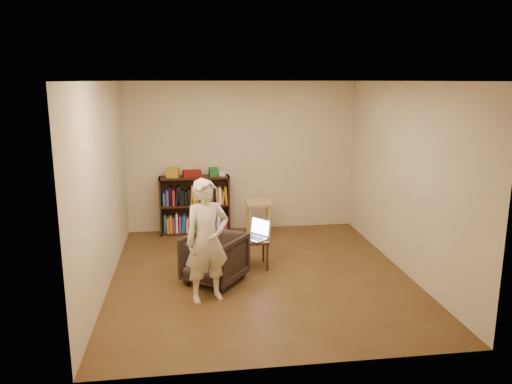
{
  "coord_description": "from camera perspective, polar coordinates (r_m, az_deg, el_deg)",
  "views": [
    {
      "loc": [
        -0.93,
        -6.36,
        2.61
      ],
      "look_at": [
        -0.01,
        0.35,
        1.09
      ],
      "focal_mm": 35.0,
      "sensor_mm": 36.0,
      "label": 1
    }
  ],
  "objects": [
    {
      "name": "wall_right",
      "position": [
        7.13,
        16.63,
        1.53
      ],
      "size": [
        0.0,
        4.5,
        4.5
      ],
      "primitive_type": "plane",
      "rotation": [
        1.57,
        0.0,
        -1.57
      ],
      "color": "beige",
      "rests_on": "floor"
    },
    {
      "name": "wall_left",
      "position": [
        6.58,
        -17.0,
        0.61
      ],
      "size": [
        0.0,
        4.5,
        4.5
      ],
      "primitive_type": "plane",
      "rotation": [
        1.57,
        0.0,
        1.57
      ],
      "color": "beige",
      "rests_on": "floor"
    },
    {
      "name": "wall_back",
      "position": [
        8.76,
        -1.64,
        4.05
      ],
      "size": [
        4.0,
        0.0,
        4.0
      ],
      "primitive_type": "plane",
      "rotation": [
        1.57,
        0.0,
        0.0
      ],
      "color": "beige",
      "rests_on": "floor"
    },
    {
      "name": "box_white",
      "position": [
        8.61,
        -3.87,
        2.12
      ],
      "size": [
        0.11,
        0.11,
        0.08
      ],
      "primitive_type": "cube",
      "rotation": [
        0.0,
        0.0,
        -0.13
      ],
      "color": "white",
      "rests_on": "bookshelf"
    },
    {
      "name": "floor",
      "position": [
        6.94,
        0.48,
        -9.44
      ],
      "size": [
        4.5,
        4.5,
        0.0
      ],
      "primitive_type": "plane",
      "color": "#4C2F18",
      "rests_on": "ground"
    },
    {
      "name": "bookshelf",
      "position": [
        8.73,
        -6.98,
        -1.83
      ],
      "size": [
        1.2,
        0.3,
        1.0
      ],
      "color": "black",
      "rests_on": "floor"
    },
    {
      "name": "box_yellow",
      "position": [
        8.57,
        -9.5,
        2.22
      ],
      "size": [
        0.23,
        0.19,
        0.17
      ],
      "primitive_type": "cube",
      "rotation": [
        0.0,
        0.0,
        -0.24
      ],
      "color": "gold",
      "rests_on": "bookshelf"
    },
    {
      "name": "box_green",
      "position": [
        8.59,
        -4.89,
        2.31
      ],
      "size": [
        0.16,
        0.16,
        0.15
      ],
      "primitive_type": "cube",
      "rotation": [
        0.0,
        0.0,
        0.12
      ],
      "color": "#1B652B",
      "rests_on": "bookshelf"
    },
    {
      "name": "stool",
      "position": [
        8.45,
        0.29,
        -1.84
      ],
      "size": [
        0.42,
        0.42,
        0.61
      ],
      "color": "tan",
      "rests_on": "floor"
    },
    {
      "name": "person",
      "position": [
        5.98,
        -5.63,
        -5.56
      ],
      "size": [
        0.63,
        0.51,
        1.49
      ],
      "primitive_type": "imported",
      "rotation": [
        0.0,
        0.0,
        0.31
      ],
      "color": "beige",
      "rests_on": "floor"
    },
    {
      "name": "laptop",
      "position": [
        7.1,
        0.03,
        -4.78
      ],
      "size": [
        0.45,
        0.46,
        0.27
      ],
      "rotation": [
        0.0,
        0.0,
        -0.89
      ],
      "color": "silver",
      "rests_on": "side_table"
    },
    {
      "name": "side_table",
      "position": [
        7.1,
        -0.35,
        -5.89
      ],
      "size": [
        0.41,
        0.41,
        0.42
      ],
      "color": "#311910",
      "rests_on": "floor"
    },
    {
      "name": "ceiling",
      "position": [
        6.43,
        0.53,
        12.57
      ],
      "size": [
        4.5,
        4.5,
        0.0
      ],
      "primitive_type": "plane",
      "color": "silver",
      "rests_on": "wall_back"
    },
    {
      "name": "armchair",
      "position": [
        6.63,
        -4.8,
        -7.55
      ],
      "size": [
        0.98,
        0.98,
        0.65
      ],
      "primitive_type": "imported",
      "rotation": [
        0.0,
        0.0,
        -0.61
      ],
      "color": "#2D221E",
      "rests_on": "floor"
    },
    {
      "name": "red_cloth",
      "position": [
        8.61,
        -7.32,
        2.12
      ],
      "size": [
        0.33,
        0.26,
        0.1
      ],
      "primitive_type": "cube",
      "rotation": [
        0.0,
        0.0,
        0.13
      ],
      "color": "maroon",
      "rests_on": "bookshelf"
    }
  ]
}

